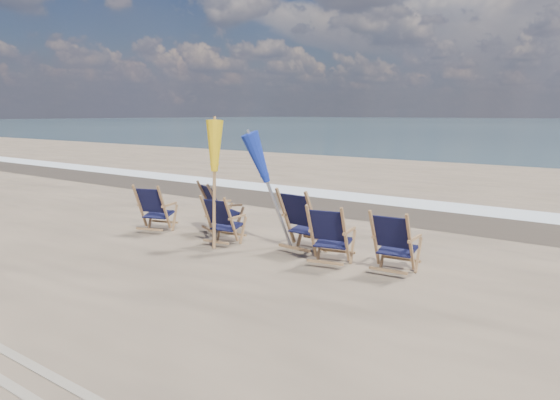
% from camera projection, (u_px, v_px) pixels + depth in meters
% --- Properties ---
extents(surf_foam, '(200.00, 1.40, 0.01)m').
position_uv_depth(surf_foam, '(432.00, 205.00, 13.44)').
color(surf_foam, silver).
rests_on(surf_foam, ground).
extents(wet_sand_strip, '(200.00, 2.60, 0.00)m').
position_uv_depth(wet_sand_strip, '(405.00, 214.00, 12.27)').
color(wet_sand_strip, '#42362A').
rests_on(wet_sand_strip, ground).
extents(beach_chair_0, '(0.79, 0.84, 0.94)m').
position_uv_depth(beach_chair_0, '(164.00, 209.00, 10.17)').
color(beach_chair_0, black).
rests_on(beach_chair_0, ground).
extents(beach_chair_1, '(0.87, 0.91, 0.99)m').
position_uv_depth(beach_chair_1, '(219.00, 210.00, 9.98)').
color(beach_chair_1, black).
rests_on(beach_chair_1, ground).
extents(beach_chair_2, '(0.64, 0.70, 0.88)m').
position_uv_depth(beach_chair_2, '(231.00, 222.00, 9.15)').
color(beach_chair_2, black).
rests_on(beach_chair_2, ground).
extents(beach_chair_3, '(0.73, 0.81, 1.06)m').
position_uv_depth(beach_chair_3, '(314.00, 223.00, 8.58)').
color(beach_chair_3, black).
rests_on(beach_chair_3, ground).
extents(beach_chair_4, '(0.74, 0.80, 0.94)m').
position_uv_depth(beach_chair_4, '(345.00, 237.00, 7.88)').
color(beach_chair_4, black).
rests_on(beach_chair_4, ground).
extents(beach_chair_5, '(0.66, 0.73, 0.93)m').
position_uv_depth(beach_chair_5, '(410.00, 245.00, 7.44)').
color(beach_chair_5, black).
rests_on(beach_chair_5, ground).
extents(umbrella_yellow, '(0.30, 0.30, 2.12)m').
position_uv_depth(umbrella_yellow, '(214.00, 153.00, 9.03)').
color(umbrella_yellow, '#956B43').
rests_on(umbrella_yellow, ground).
extents(umbrella_blue, '(0.30, 0.30, 2.02)m').
position_uv_depth(umbrella_blue, '(272.00, 158.00, 9.01)').
color(umbrella_blue, '#A5A5AD').
rests_on(umbrella_blue, ground).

